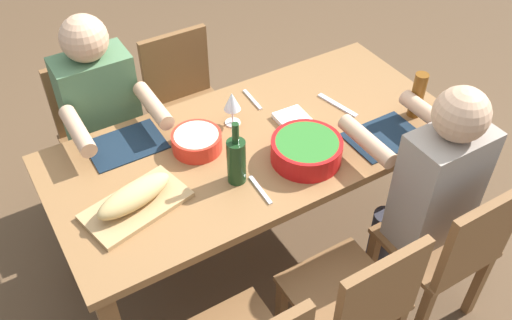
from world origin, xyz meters
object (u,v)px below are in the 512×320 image
at_px(chair_near_center, 186,101).
at_px(cutting_board, 136,206).
at_px(chair_far_left, 450,248).
at_px(wine_bottle, 236,160).
at_px(chair_near_right, 100,131).
at_px(diner_near_right, 104,117).
at_px(diner_far_left, 430,185).
at_px(chair_far_center, 356,301).
at_px(beer_bottle, 418,95).
at_px(serving_bowl_greens, 306,149).
at_px(bread_loaf, 134,196).
at_px(napkin_stack, 293,119).
at_px(serving_bowl_pasta, 197,141).
at_px(dining_table, 256,156).
at_px(wine_glass, 232,103).

relative_size(chair_near_center, cutting_board, 2.12).
distance_m(chair_far_left, wine_bottle, 0.97).
xyz_separation_m(chair_near_right, wine_bottle, (-0.31, 0.91, 0.37)).
bearing_deg(diner_near_right, wine_bottle, 112.83).
bearing_deg(chair_near_center, diner_far_left, 110.71).
xyz_separation_m(chair_far_center, cutting_board, (0.60, -0.65, 0.27)).
bearing_deg(beer_bottle, chair_far_center, 36.74).
height_order(serving_bowl_greens, cutting_board, serving_bowl_greens).
distance_m(bread_loaf, beer_bottle, 1.32).
relative_size(chair_near_center, chair_far_left, 1.00).
height_order(diner_far_left, napkin_stack, diner_far_left).
relative_size(chair_far_left, serving_bowl_pasta, 3.96).
distance_m(diner_near_right, diner_far_left, 1.50).
bearing_deg(bread_loaf, chair_near_center, -125.14).
distance_m(dining_table, chair_near_right, 0.91).
bearing_deg(serving_bowl_greens, serving_bowl_pasta, -39.38).
height_order(diner_far_left, serving_bowl_greens, diner_far_left).
relative_size(serving_bowl_greens, wine_bottle, 1.03).
bearing_deg(wine_glass, napkin_stack, 152.38).
height_order(diner_far_left, bread_loaf, diner_far_left).
bearing_deg(serving_bowl_greens, wine_bottle, -7.66).
distance_m(chair_near_center, bread_loaf, 1.08).
bearing_deg(wine_bottle, napkin_stack, -153.56).
height_order(chair_far_center, cutting_board, chair_far_center).
height_order(chair_far_center, bread_loaf, same).
distance_m(chair_far_left, bread_loaf, 1.31).
relative_size(beer_bottle, napkin_stack, 1.57).
xyz_separation_m(bread_loaf, wine_bottle, (-0.41, 0.07, 0.04)).
xyz_separation_m(diner_near_right, wine_bottle, (-0.31, 0.73, 0.15)).
relative_size(diner_far_left, wine_bottle, 4.14).
relative_size(serving_bowl_pasta, napkin_stack, 1.53).
bearing_deg(dining_table, wine_bottle, 41.02).
bearing_deg(napkin_stack, cutting_board, 9.40).
distance_m(wine_glass, napkin_stack, 0.29).
bearing_deg(chair_far_left, serving_bowl_greens, -55.26).
bearing_deg(chair_near_right, dining_table, 123.56).
bearing_deg(chair_far_left, chair_near_center, -71.65).
height_order(chair_near_center, napkin_stack, chair_near_center).
distance_m(dining_table, bread_loaf, 0.62).
bearing_deg(dining_table, cutting_board, 9.30).
bearing_deg(bread_loaf, cutting_board, -90.00).
bearing_deg(serving_bowl_greens, diner_near_right, -51.34).
height_order(dining_table, serving_bowl_pasta, serving_bowl_pasta).
distance_m(diner_near_right, chair_near_center, 0.57).
relative_size(dining_table, diner_near_right, 1.50).
height_order(diner_near_right, chair_near_center, diner_near_right).
relative_size(serving_bowl_greens, beer_bottle, 1.35).
height_order(chair_near_right, wine_glass, wine_glass).
distance_m(chair_near_right, cutting_board, 0.89).
bearing_deg(chair_far_left, cutting_board, -30.80).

